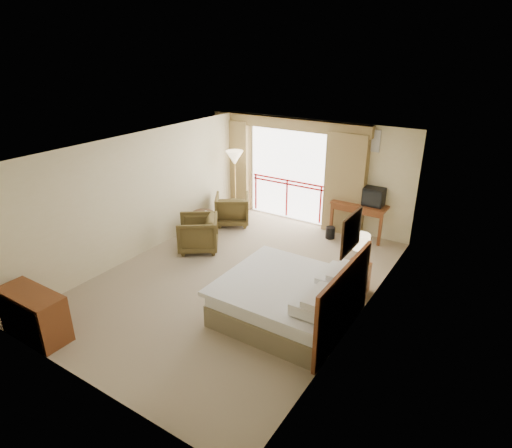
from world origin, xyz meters
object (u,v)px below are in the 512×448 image
Objects in this scene: table_lamp at (361,242)px; desk at (361,209)px; bed at (289,299)px; tv at (374,197)px; armchair_near at (199,249)px; armchair_far at (233,223)px; wastebasket at (330,233)px; floor_lamp at (235,160)px; nightstand at (356,279)px; dresser at (34,315)px; side_table at (203,219)px.

table_lamp reaches higher than desk.
table_lamp is (0.67, 1.45, 0.67)m from bed.
tv is 0.54× the size of armchair_near.
desk reaches higher than armchair_far.
desk is 4.64× the size of wastebasket.
desk is 3.49m from floor_lamp.
tv is (-0.58, 2.54, 0.79)m from nightstand.
table_lamp is at bearing -65.14° from tv.
armchair_far is at bearing -159.97° from desk.
armchair_near reaches higher than wastebasket.
dresser is at bearing -104.87° from tv.
bed is 2.43× the size of armchair_far.
table_lamp is 0.67× the size of armchair_far.
table_lamp is 1.01× the size of side_table.
tv is (-0.58, 2.49, 0.04)m from table_lamp.
bed is 1.76× the size of dresser.
armchair_near is at bearing -176.67° from nightstand.
desk is at bearing 10.13° from floor_lamp.
armchair_near is at bearing -135.04° from desk.
nightstand is at bearing 64.38° from bed.
floor_lamp is at bearing 154.97° from nightstand.
dresser is at bearing 57.58° from armchair_far.
nightstand is at bearing -90.00° from table_lamp.
bed reaches higher than nightstand.
tv is at bearing 95.23° from armchair_near.
bed is 3.62× the size of table_lamp.
desk is 2.29× the size of side_table.
side_table is at bearing -147.34° from desk.
table_lamp is at bearing 45.38° from dresser.
table_lamp is 2.06× the size of wastebasket.
floor_lamp reaches higher than armchair_near.
armchair_near is 1.53× the size of side_table.
armchair_far is at bearing 89.54° from dresser.
dresser is (0.33, -6.06, -1.16)m from floor_lamp.
armchair_far is 0.99× the size of armchair_near.
bed is 4.40m from armchair_far.
table_lamp reaches higher than nightstand.
nightstand is at bearing 125.93° from armchair_far.
tv is 3.69m from floor_lamp.
armchair_far is at bearing 138.42° from bed.
floor_lamp is (-3.62, -0.53, 0.48)m from tv.
tv is at bearing 31.60° from wastebasket.
dresser is (-2.99, -6.65, -0.27)m from desk.
armchair_far is (-3.07, -1.09, -0.67)m from desk.
desk is 7.30m from dresser.
side_table is at bearing -139.08° from tv.
tv reaches higher than side_table.
table_lamp reaches higher than dresser.
armchair_near is at bearing 64.91° from armchair_far.
wastebasket is at bearing -136.70° from tv.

